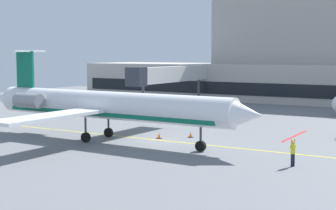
{
  "coord_description": "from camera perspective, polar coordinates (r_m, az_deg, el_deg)",
  "views": [
    {
      "loc": [
        24.51,
        -38.22,
        8.13
      ],
      "look_at": [
        -1.27,
        5.15,
        3.0
      ],
      "focal_mm": 54.16,
      "sensor_mm": 36.0,
      "label": 1
    }
  ],
  "objects": [
    {
      "name": "ground",
      "position": [
        46.14,
        -1.92,
        -4.41
      ],
      "size": [
        120.0,
        120.0,
        0.11
      ],
      "color": "slate"
    },
    {
      "name": "terminal_building",
      "position": [
        90.91,
        14.3,
        5.09
      ],
      "size": [
        71.53,
        16.28,
        18.97
      ],
      "color": "#B7B2A8",
      "rests_on": "ground"
    },
    {
      "name": "jet_bridge_west",
      "position": [
        77.68,
        0.12,
        3.42
      ],
      "size": [
        2.4,
        21.33,
        6.27
      ],
      "color": "silver",
      "rests_on": "ground"
    },
    {
      "name": "regional_jet",
      "position": [
        47.68,
        -7.24,
        -0.04
      ],
      "size": [
        30.99,
        24.58,
        8.49
      ],
      "color": "white",
      "rests_on": "ground"
    },
    {
      "name": "baggage_tug",
      "position": [
        68.78,
        3.23,
        -0.19
      ],
      "size": [
        2.07,
        3.81,
        2.09
      ],
      "color": "#19389E",
      "rests_on": "ground"
    },
    {
      "name": "marshaller",
      "position": [
        37.73,
        13.88,
        -5.21
      ],
      "size": [
        0.34,
        0.83,
        2.01
      ],
      "color": "#191E33",
      "rests_on": "ground"
    },
    {
      "name": "safety_cone_alpha",
      "position": [
        49.46,
        2.57,
        -3.37
      ],
      "size": [
        0.47,
        0.47,
        0.55
      ],
      "color": "orange",
      "rests_on": "ground"
    },
    {
      "name": "safety_cone_bravo",
      "position": [
        48.75,
        -1.01,
        -3.5
      ],
      "size": [
        0.47,
        0.47,
        0.55
      ],
      "color": "orange",
      "rests_on": "ground"
    }
  ]
}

